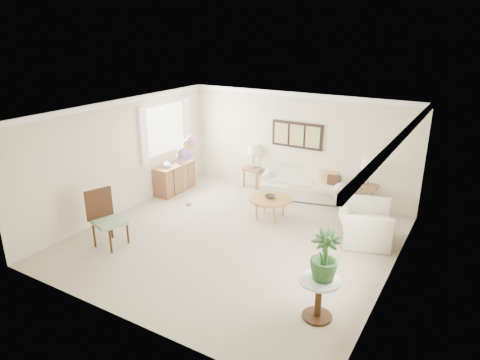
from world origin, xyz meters
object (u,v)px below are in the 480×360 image
(accent_chair, at_px, (106,217))
(armchair, at_px, (364,223))
(sofa, at_px, (304,184))
(coffee_table, at_px, (270,199))
(balloon_cluster, at_px, (186,151))

(accent_chair, bearing_deg, armchair, 32.38)
(sofa, height_order, coffee_table, sofa)
(accent_chair, height_order, balloon_cluster, balloon_cluster)
(armchair, bearing_deg, accent_chair, 106.42)
(armchair, height_order, balloon_cluster, balloon_cluster)
(sofa, relative_size, balloon_cluster, 1.38)
(accent_chair, xyz_separation_m, balloon_cluster, (0.19, 2.36, 0.78))
(accent_chair, bearing_deg, sofa, 61.62)
(sofa, distance_m, armchair, 2.54)
(sofa, distance_m, coffee_table, 1.60)
(coffee_table, xyz_separation_m, armchair, (2.11, -0.02, -0.07))
(coffee_table, bearing_deg, accent_chair, -128.65)
(coffee_table, distance_m, armchair, 2.11)
(coffee_table, xyz_separation_m, balloon_cluster, (-2.01, -0.39, 0.93))
(armchair, xyz_separation_m, balloon_cluster, (-4.11, -0.37, 1.00))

